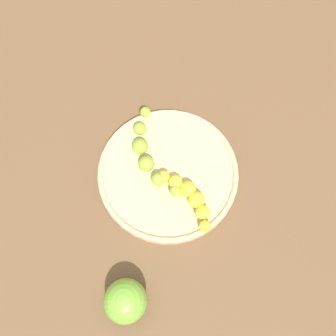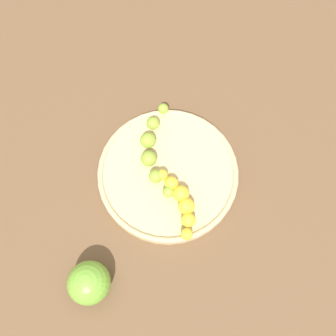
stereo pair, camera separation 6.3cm
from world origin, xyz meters
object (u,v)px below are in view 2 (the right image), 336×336
object	(u,v)px
banana_yellow	(181,201)
apple_green	(89,283)
fruit_bowl	(168,173)
banana_green	(153,149)

from	to	relation	value
banana_yellow	apple_green	size ratio (longest dim) A/B	1.90
fruit_bowl	banana_green	size ratio (longest dim) A/B	1.40
banana_yellow	fruit_bowl	bearing A→B (deg)	89.23
apple_green	fruit_bowl	bearing A→B (deg)	-135.35
apple_green	banana_yellow	bearing A→B (deg)	-150.06
fruit_bowl	apple_green	distance (m)	0.23
banana_green	apple_green	size ratio (longest dim) A/B	2.64
fruit_bowl	banana_green	distance (m)	0.05
fruit_bowl	banana_green	world-z (taller)	banana_green
banana_yellow	apple_green	world-z (taller)	apple_green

